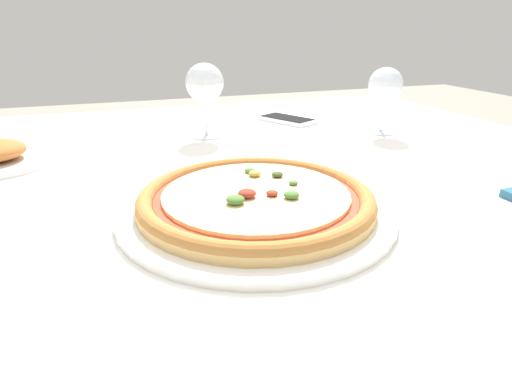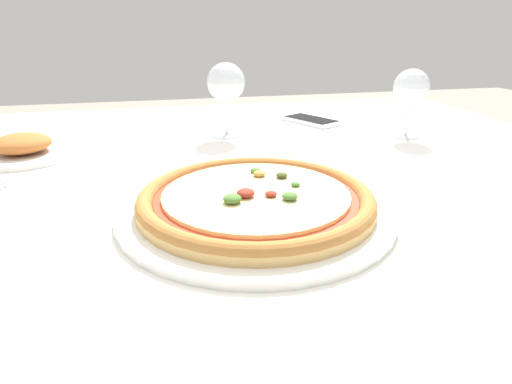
% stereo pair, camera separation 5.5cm
% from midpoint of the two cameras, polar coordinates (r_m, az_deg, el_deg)
% --- Properties ---
extents(dining_table, '(1.37, 1.15, 0.70)m').
position_cam_midpoint_polar(dining_table, '(0.81, -3.43, -0.59)').
color(dining_table, '#997047').
rests_on(dining_table, ground_plane).
extents(pizza_plate, '(0.36, 0.36, 0.04)m').
position_cam_midpoint_polar(pizza_plate, '(0.56, -2.84, -1.32)').
color(pizza_plate, white).
rests_on(pizza_plate, dining_table).
extents(wine_glass_far_left, '(0.07, 0.07, 0.15)m').
position_cam_midpoint_polar(wine_glass_far_left, '(1.00, 15.32, 13.39)').
color(wine_glass_far_left, silver).
rests_on(wine_glass_far_left, dining_table).
extents(wine_glass_far_right, '(0.08, 0.08, 0.16)m').
position_cam_midpoint_polar(wine_glass_far_right, '(0.94, -8.59, 13.91)').
color(wine_glass_far_right, silver).
rests_on(wine_glass_far_right, dining_table).
extents(cell_phone, '(0.13, 0.16, 0.01)m').
position_cam_midpoint_polar(cell_phone, '(1.10, 2.70, 9.61)').
color(cell_phone, white).
rests_on(cell_phone, dining_table).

